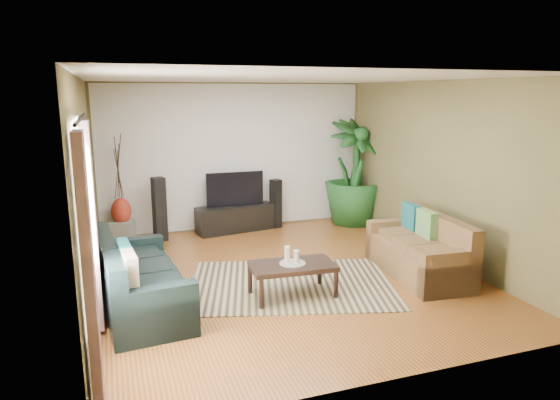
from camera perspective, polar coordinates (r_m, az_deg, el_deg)
name	(u,v)px	position (r m, az deg, el deg)	size (l,w,h in m)	color
floor	(285,276)	(7.07, 0.54, -8.67)	(5.50, 5.50, 0.00)	#9E5E28
ceiling	(285,78)	(6.61, 0.59, 13.76)	(5.50, 5.50, 0.00)	white
wall_back	(235,157)	(9.32, -5.18, 4.93)	(5.00, 5.00, 0.00)	brown
wall_front	(396,235)	(4.29, 13.10, -3.94)	(5.00, 5.00, 0.00)	brown
wall_left	(86,193)	(6.33, -21.25, 0.72)	(5.50, 5.50, 0.00)	brown
wall_right	(441,172)	(7.90, 17.91, 3.10)	(5.50, 5.50, 0.00)	brown
backwall_panel	(235,157)	(9.31, -5.16, 4.93)	(4.90, 4.90, 0.00)	white
window_pane	(83,221)	(4.76, -21.60, -2.27)	(1.80, 1.80, 0.00)	white
curtain_near	(89,276)	(4.11, -20.98, -8.10)	(0.08, 0.35, 2.20)	gray
curtain_far	(93,227)	(5.54, -20.62, -2.89)	(0.08, 0.35, 2.20)	gray
curtain_rod	(80,119)	(4.63, -21.85, 8.63)	(0.03, 0.03, 1.90)	black
sofa_left	(141,274)	(6.18, -15.62, -8.09)	(2.04, 0.87, 0.85)	black
sofa_right	(418,246)	(7.25, 15.52, -5.05)	(1.76, 0.79, 0.85)	brown
area_rug	(291,284)	(6.77, 1.31, -9.58)	(2.67, 1.89, 0.01)	tan
coffee_table	(292,280)	(6.34, 1.43, -9.12)	(1.05, 0.57, 0.43)	black
candle_tray	(293,263)	(6.26, 1.44, -7.23)	(0.32, 0.32, 0.01)	#9A9A94
candle_tall	(287,254)	(6.23, 0.83, -6.23)	(0.07, 0.07, 0.21)	#F5E9CF
candle_mid	(297,257)	(6.21, 1.93, -6.54)	(0.07, 0.07, 0.16)	beige
candle_short	(296,255)	(6.32, 1.85, -6.35)	(0.07, 0.07, 0.13)	white
tv_stand	(235,218)	(9.27, -5.11, -2.09)	(1.44, 0.43, 0.48)	black
television	(235,189)	(9.15, -5.18, 1.27)	(1.06, 0.06, 0.63)	black
speaker_left	(159,209)	(8.83, -13.62, -1.02)	(0.20, 0.22, 1.11)	black
speaker_right	(276,204)	(9.43, -0.49, -0.41)	(0.17, 0.18, 0.92)	black
potted_plant	(354,172)	(9.74, 8.49, 3.15)	(1.13, 1.13, 2.02)	#18491B
plant_pot	(353,216)	(9.91, 8.33, -1.79)	(0.37, 0.37, 0.29)	black
pedestal	(122,231)	(9.03, -17.56, -3.39)	(0.37, 0.37, 0.37)	gray
vase	(121,211)	(8.94, -17.70, -1.23)	(0.33, 0.33, 0.47)	maroon
side_table	(114,265)	(7.09, -18.42, -7.09)	(0.48, 0.48, 0.51)	brown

